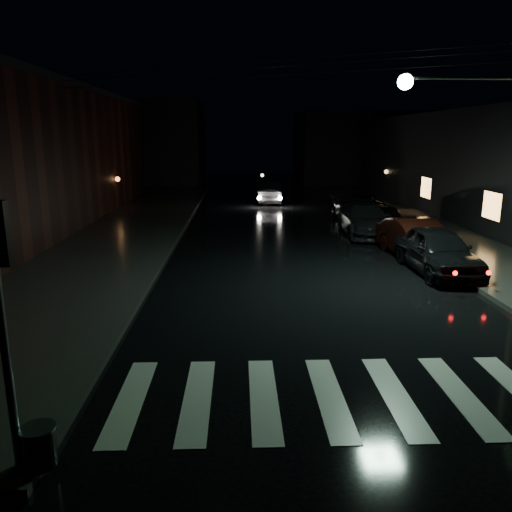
{
  "coord_description": "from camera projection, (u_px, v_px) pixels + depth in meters",
  "views": [
    {
      "loc": [
        0.78,
        -7.66,
        4.61
      ],
      "look_at": [
        1.21,
        4.82,
        1.6
      ],
      "focal_mm": 35.0,
      "sensor_mm": 36.0,
      "label": 1
    }
  ],
  "objects": [
    {
      "name": "ground",
      "position": [
        195.0,
        414.0,
        8.5
      ],
      "size": [
        120.0,
        120.0,
        0.0
      ],
      "primitive_type": "plane",
      "color": "black",
      "rests_on": "ground"
    },
    {
      "name": "sidewalk_left",
      "position": [
        108.0,
        242.0,
        21.92
      ],
      "size": [
        6.0,
        44.0,
        0.15
      ],
      "primitive_type": "cube",
      "color": "#282826",
      "rests_on": "ground"
    },
    {
      "name": "sidewalk_right",
      "position": [
        444.0,
        240.0,
        22.42
      ],
      "size": [
        4.0,
        44.0,
        0.15
      ],
      "primitive_type": "cube",
      "color": "#282826",
      "rests_on": "ground"
    },
    {
      "name": "building_far_left",
      "position": [
        133.0,
        142.0,
        50.96
      ],
      "size": [
        14.0,
        10.0,
        8.0
      ],
      "primitive_type": "cube",
      "color": "black",
      "rests_on": "ground"
    },
    {
      "name": "building_far_right",
      "position": [
        366.0,
        147.0,
        51.87
      ],
      "size": [
        14.0,
        10.0,
        7.0
      ],
      "primitive_type": "cube",
      "color": "black",
      "rests_on": "ground"
    },
    {
      "name": "crosswalk",
      "position": [
        362.0,
        396.0,
        9.08
      ],
      "size": [
        9.0,
        3.0,
        0.01
      ],
      "primitive_type": "cube",
      "color": "beige",
      "rests_on": "ground"
    },
    {
      "name": "signal_pole_corner",
      "position": [
        21.0,
        372.0,
        6.65
      ],
      "size": [
        0.68,
        0.61,
        4.2
      ],
      "color": "slate",
      "rests_on": "ground"
    },
    {
      "name": "parked_car_a",
      "position": [
        438.0,
        251.0,
        17.13
      ],
      "size": [
        1.92,
        4.61,
        1.56
      ],
      "primitive_type": "imported",
      "rotation": [
        0.0,
        0.0,
        0.02
      ],
      "color": "black",
      "rests_on": "ground"
    },
    {
      "name": "parked_car_b",
      "position": [
        417.0,
        239.0,
        19.18
      ],
      "size": [
        2.03,
        4.67,
        1.49
      ],
      "primitive_type": "imported",
      "rotation": [
        0.0,
        0.0,
        0.1
      ],
      "color": "black",
      "rests_on": "ground"
    },
    {
      "name": "parked_car_c",
      "position": [
        364.0,
        219.0,
        23.88
      ],
      "size": [
        2.25,
        5.22,
        1.5
      ],
      "primitive_type": "imported",
      "rotation": [
        0.0,
        0.0,
        -0.03
      ],
      "color": "black",
      "rests_on": "ground"
    },
    {
      "name": "parked_car_d",
      "position": [
        364.0,
        209.0,
        27.14
      ],
      "size": [
        2.9,
        5.65,
        1.53
      ],
      "primitive_type": "imported",
      "rotation": [
        0.0,
        0.0,
        0.07
      ],
      "color": "black",
      "rests_on": "ground"
    },
    {
      "name": "oncoming_car",
      "position": [
        271.0,
        192.0,
        35.27
      ],
      "size": [
        2.02,
        4.66,
        1.49
      ],
      "primitive_type": "imported",
      "rotation": [
        0.0,
        0.0,
        3.04
      ],
      "color": "black",
      "rests_on": "ground"
    }
  ]
}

